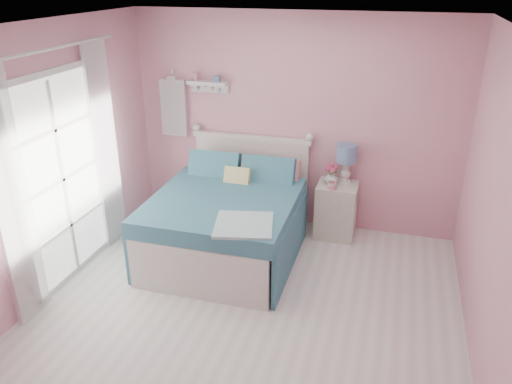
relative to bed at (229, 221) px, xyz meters
The scene contains 13 objects.
floor 1.43m from the bed, 67.68° to the right, with size 4.50×4.50×0.00m, color beige.
room_shell 1.82m from the bed, 67.68° to the right, with size 4.50×4.50×4.50m.
bed is the anchor object (origin of this frame).
nightstand 1.34m from the bed, 32.92° to the left, with size 0.47×0.46×0.68m.
table_lamp 1.57m from the bed, 34.51° to the left, with size 0.24×0.24×0.47m.
vase 1.31m from the bed, 34.37° to the left, with size 0.17×0.17×0.17m, color silver.
teacup 1.26m from the bed, 28.15° to the left, with size 0.11×0.11×0.08m, color pink.
roses 1.35m from the bed, 34.27° to the left, with size 0.14×0.11×0.12m.
wall_shelf 1.72m from the bed, 121.05° to the left, with size 0.50×0.15×0.25m.
hanging_dress 1.70m from the bed, 138.55° to the left, with size 0.34×0.03×0.72m, color white.
french_door 1.82m from the bed, 148.92° to the right, with size 0.04×1.32×2.16m.
curtain_near 2.28m from the bed, 130.84° to the right, with size 0.04×0.40×2.32m, color white.
curtain_far 1.61m from the bed, behind, with size 0.04×0.40×2.32m, color white.
Camera 1 is at (1.17, -3.49, 2.99)m, focal length 35.00 mm.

